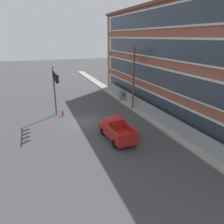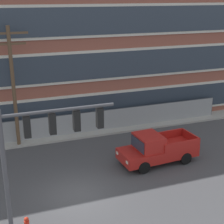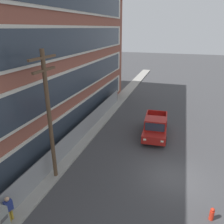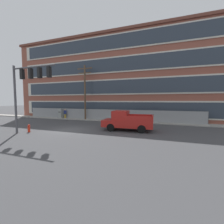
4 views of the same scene
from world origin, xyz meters
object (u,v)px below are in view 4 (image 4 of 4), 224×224
at_px(traffic_signal_mast, 27,83).
at_px(electrical_cabinet, 61,114).
at_px(pedestrian_near_cabinet, 65,113).
at_px(fire_hydrant, 29,128).
at_px(pickup_truck_red, 126,121).
at_px(utility_pole_near_corner, 85,90).

height_order(traffic_signal_mast, electrical_cabinet, traffic_signal_mast).
distance_m(pedestrian_near_cabinet, fire_hydrant, 10.76).
bearing_deg(pickup_truck_red, utility_pole_near_corner, 145.11).
height_order(pickup_truck_red, utility_pole_near_corner, utility_pole_near_corner).
height_order(electrical_cabinet, pedestrian_near_cabinet, electrical_cabinet).
height_order(pickup_truck_red, pedestrian_near_cabinet, pickup_truck_red).
bearing_deg(utility_pole_near_corner, traffic_signal_mast, -88.58).
bearing_deg(pedestrian_near_cabinet, electrical_cabinet, -163.88).
height_order(traffic_signal_mast, pedestrian_near_cabinet, traffic_signal_mast).
relative_size(traffic_signal_mast, pedestrian_near_cabinet, 3.78).
xyz_separation_m(traffic_signal_mast, fire_hydrant, (-0.89, 0.74, -4.36)).
bearing_deg(utility_pole_near_corner, fire_hydrant, -93.58).
distance_m(traffic_signal_mast, pedestrian_near_cabinet, 12.34).
height_order(electrical_cabinet, fire_hydrant, electrical_cabinet).
height_order(pedestrian_near_cabinet, fire_hydrant, pedestrian_near_cabinet).
distance_m(traffic_signal_mast, electrical_cabinet, 12.48).
height_order(pickup_truck_red, electrical_cabinet, pickup_truck_red).
distance_m(traffic_signal_mast, fire_hydrant, 4.51).
relative_size(utility_pole_near_corner, pedestrian_near_cabinet, 5.12).
relative_size(electrical_cabinet, pedestrian_near_cabinet, 1.01).
relative_size(pickup_truck_red, fire_hydrant, 6.87).
relative_size(pickup_truck_red, electrical_cabinet, 3.14).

